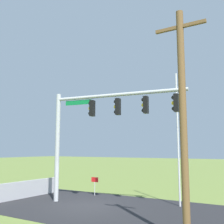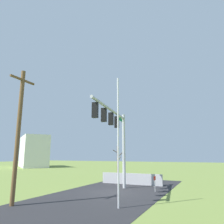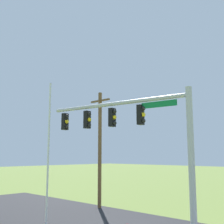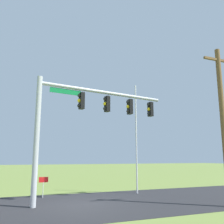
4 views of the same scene
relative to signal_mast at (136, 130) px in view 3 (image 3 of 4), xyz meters
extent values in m
cube|color=#232326|center=(-3.67, 0.43, -4.87)|extent=(28.00, 8.00, 0.01)
cylinder|color=#B2B5BA|center=(2.68, 0.40, -1.55)|extent=(0.28, 0.28, 6.64)
cylinder|color=#B2B5BA|center=(-1.31, -0.20, 1.42)|extent=(8.02, 1.38, 0.20)
cube|color=#0F7238|center=(1.24, 0.18, 1.14)|extent=(1.78, 0.29, 0.28)
cube|color=black|center=(0.28, 0.04, 0.72)|extent=(0.29, 0.39, 0.96)
sphere|color=black|center=(0.43, 0.06, 1.02)|extent=(0.22, 0.22, 0.22)
sphere|color=yellow|center=(0.43, 0.06, 0.72)|extent=(0.22, 0.22, 0.22)
sphere|color=black|center=(0.43, 0.06, 0.42)|extent=(0.22, 0.22, 0.22)
cube|color=black|center=(-1.37, -0.20, 0.72)|extent=(0.29, 0.39, 0.96)
sphere|color=black|center=(-1.22, -0.18, 1.02)|extent=(0.22, 0.22, 0.22)
sphere|color=yellow|center=(-1.22, -0.18, 0.72)|extent=(0.22, 0.22, 0.22)
sphere|color=black|center=(-1.22, -0.18, 0.42)|extent=(0.22, 0.22, 0.22)
cube|color=black|center=(-3.02, -0.45, 0.72)|extent=(0.29, 0.39, 0.96)
sphere|color=black|center=(-2.87, -0.43, 1.02)|extent=(0.22, 0.22, 0.22)
sphere|color=yellow|center=(-2.87, -0.43, 0.72)|extent=(0.22, 0.22, 0.22)
sphere|color=black|center=(-2.87, -0.43, 0.42)|extent=(0.22, 0.22, 0.22)
cube|color=black|center=(-4.67, -0.69, 0.72)|extent=(0.29, 0.39, 0.96)
sphere|color=black|center=(-4.52, -0.67, 1.02)|extent=(0.22, 0.22, 0.22)
sphere|color=yellow|center=(-4.52, -0.67, 0.72)|extent=(0.22, 0.22, 0.22)
sphere|color=black|center=(-4.52, -0.67, 0.42)|extent=(0.22, 0.22, 0.22)
cylinder|color=silver|center=(-4.26, -2.05, -1.08)|extent=(0.10, 0.10, 7.58)
cylinder|color=brown|center=(-6.36, 3.77, -0.74)|extent=(0.26, 0.26, 8.26)
cube|color=brown|center=(-6.36, 3.77, 2.79)|extent=(1.90, 0.12, 0.12)
camera|label=1|loc=(-9.27, 13.35, -1.72)|focal=44.02mm
camera|label=2|loc=(-15.75, -7.03, -1.99)|focal=34.06mm
camera|label=3|loc=(8.71, -10.83, -1.19)|focal=46.13mm
camera|label=4|loc=(3.78, 13.48, -2.49)|focal=39.58mm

